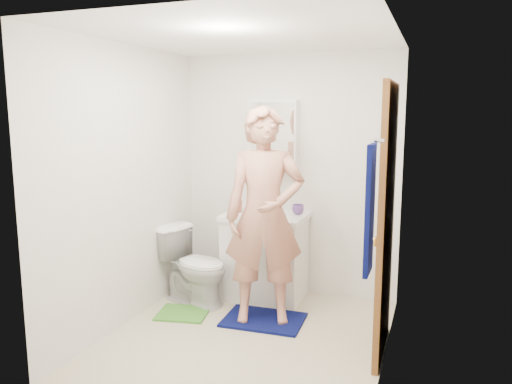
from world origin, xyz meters
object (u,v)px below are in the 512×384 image
at_px(toilet, 194,266).
at_px(man, 264,216).
at_px(toothbrush_cup, 298,209).
at_px(vanity_cabinet, 265,258).
at_px(soap_dispenser, 236,203).
at_px(medicine_cabinet, 273,136).
at_px(towel, 370,210).

distance_m(toilet, man, 1.00).
height_order(toothbrush_cup, man, man).
distance_m(vanity_cabinet, soap_dispenser, 0.62).
bearing_deg(soap_dispenser, toilet, -131.47).
relative_size(medicine_cabinet, soap_dispenser, 3.64).
bearing_deg(vanity_cabinet, towel, -51.53).
bearing_deg(toothbrush_cup, vanity_cabinet, -161.75).
bearing_deg(vanity_cabinet, medicine_cabinet, 90.00).
relative_size(medicine_cabinet, toothbrush_cup, 5.91).
height_order(vanity_cabinet, man, man).
height_order(medicine_cabinet, soap_dispenser, medicine_cabinet).
height_order(towel, toothbrush_cup, towel).
bearing_deg(toothbrush_cup, soap_dispenser, -168.34).
height_order(soap_dispenser, toothbrush_cup, soap_dispenser).
xyz_separation_m(vanity_cabinet, toothbrush_cup, (0.30, 0.10, 0.50)).
relative_size(vanity_cabinet, medicine_cabinet, 1.14).
xyz_separation_m(soap_dispenser, toothbrush_cup, (0.60, 0.12, -0.05)).
bearing_deg(soap_dispenser, vanity_cabinet, 4.75).
distance_m(towel, man, 1.40).
height_order(vanity_cabinet, soap_dispenser, soap_dispenser).
bearing_deg(medicine_cabinet, soap_dispenser, -140.20).
height_order(medicine_cabinet, toothbrush_cup, medicine_cabinet).
xyz_separation_m(towel, toothbrush_cup, (-0.88, 1.58, -0.35)).
xyz_separation_m(towel, soap_dispenser, (-1.48, 1.46, -0.30)).
relative_size(towel, man, 0.43).
xyz_separation_m(vanity_cabinet, man, (0.18, -0.55, 0.55)).
xyz_separation_m(towel, man, (-1.00, 0.93, -0.30)).
height_order(toilet, soap_dispenser, soap_dispenser).
height_order(vanity_cabinet, toothbrush_cup, toothbrush_cup).
bearing_deg(man, medicine_cabinet, 83.86).
distance_m(toilet, toothbrush_cup, 1.14).
height_order(vanity_cabinet, toilet, vanity_cabinet).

